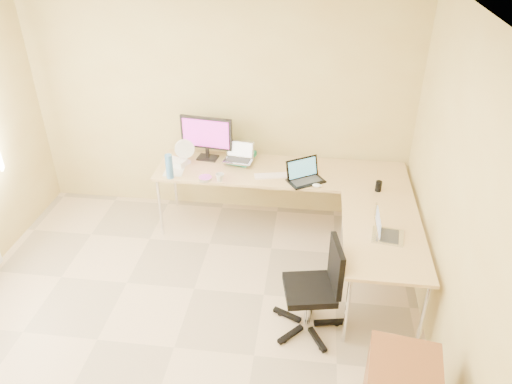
# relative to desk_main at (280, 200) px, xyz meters

# --- Properties ---
(floor) EXTENTS (4.50, 4.50, 0.00)m
(floor) POSITION_rel_desk_main_xyz_m (-0.72, -1.85, -0.36)
(floor) COLOR tan
(floor) RESTS_ON ground
(ceiling) EXTENTS (4.50, 4.50, 0.00)m
(ceiling) POSITION_rel_desk_main_xyz_m (-0.72, -1.85, 2.24)
(ceiling) COLOR white
(ceiling) RESTS_ON ground
(wall_back) EXTENTS (4.50, 0.00, 4.50)m
(wall_back) POSITION_rel_desk_main_xyz_m (-0.72, 0.40, 0.93)
(wall_back) COLOR tan
(wall_back) RESTS_ON ground
(wall_right) EXTENTS (0.00, 4.50, 4.50)m
(wall_right) POSITION_rel_desk_main_xyz_m (1.38, -1.85, 0.93)
(wall_right) COLOR tan
(wall_right) RESTS_ON ground
(desk_main) EXTENTS (2.65, 0.70, 0.73)m
(desk_main) POSITION_rel_desk_main_xyz_m (0.00, 0.00, 0.00)
(desk_main) COLOR tan
(desk_main) RESTS_ON ground
(desk_return) EXTENTS (0.70, 1.30, 0.73)m
(desk_return) POSITION_rel_desk_main_xyz_m (0.98, -1.00, 0.00)
(desk_return) COLOR tan
(desk_return) RESTS_ON ground
(monitor) EXTENTS (0.59, 0.26, 0.49)m
(monitor) POSITION_rel_desk_main_xyz_m (-0.83, 0.18, 0.61)
(monitor) COLOR black
(monitor) RESTS_ON desk_main
(book_stack) EXTENTS (0.31, 0.37, 0.05)m
(book_stack) POSITION_rel_desk_main_xyz_m (-0.46, 0.20, 0.39)
(book_stack) COLOR #218969
(book_stack) RESTS_ON desk_main
(laptop_center) EXTENTS (0.33, 0.27, 0.20)m
(laptop_center) POSITION_rel_desk_main_xyz_m (-0.47, 0.06, 0.52)
(laptop_center) COLOR #9B9EAC
(laptop_center) RESTS_ON desk_main
(laptop_black) EXTENTS (0.44, 0.41, 0.23)m
(laptop_black) POSITION_rel_desk_main_xyz_m (0.27, -0.20, 0.48)
(laptop_black) COLOR black
(laptop_black) RESTS_ON desk_main
(keyboard) EXTENTS (0.39, 0.19, 0.02)m
(keyboard) POSITION_rel_desk_main_xyz_m (-0.08, -0.14, 0.37)
(keyboard) COLOR white
(keyboard) RESTS_ON desk_main
(mouse) EXTENTS (0.11, 0.08, 0.03)m
(mouse) POSITION_rel_desk_main_xyz_m (0.38, -0.30, 0.38)
(mouse) COLOR silver
(mouse) RESTS_ON desk_main
(mug) EXTENTS (0.11, 0.11, 0.08)m
(mug) POSITION_rel_desk_main_xyz_m (-0.60, -0.30, 0.41)
(mug) COLOR silver
(mug) RESTS_ON desk_main
(cd_stack) EXTENTS (0.16, 0.16, 0.03)m
(cd_stack) POSITION_rel_desk_main_xyz_m (-0.76, -0.30, 0.38)
(cd_stack) COLOR beige
(cd_stack) RESTS_ON desk_main
(water_bottle) EXTENTS (0.09, 0.09, 0.26)m
(water_bottle) POSITION_rel_desk_main_xyz_m (-1.13, -0.30, 0.50)
(water_bottle) COLOR #417CB8
(water_bottle) RESTS_ON desk_main
(papers) EXTENTS (0.22, 0.30, 0.01)m
(papers) POSITION_rel_desk_main_xyz_m (-1.13, -0.13, 0.37)
(papers) COLOR silver
(papers) RESTS_ON desk_main
(white_box) EXTENTS (0.22, 0.19, 0.07)m
(white_box) POSITION_rel_desk_main_xyz_m (-1.13, -0.03, 0.40)
(white_box) COLOR white
(white_box) RESTS_ON desk_main
(desk_fan) EXTENTS (0.26, 0.26, 0.27)m
(desk_fan) POSITION_rel_desk_main_xyz_m (-1.04, 0.04, 0.50)
(desk_fan) COLOR white
(desk_fan) RESTS_ON desk_main
(black_cup) EXTENTS (0.07, 0.07, 0.11)m
(black_cup) POSITION_rel_desk_main_xyz_m (0.98, -0.30, 0.42)
(black_cup) COLOR black
(black_cup) RESTS_ON desk_main
(laptop_return) EXTENTS (0.34, 0.28, 0.21)m
(laptop_return) POSITION_rel_desk_main_xyz_m (1.00, -1.07, 0.47)
(laptop_return) COLOR silver
(laptop_return) RESTS_ON desk_return
(office_chair) EXTENTS (0.63, 0.63, 0.89)m
(office_chair) POSITION_rel_desk_main_xyz_m (0.36, -1.48, 0.14)
(office_chair) COLOR black
(office_chair) RESTS_ON ground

